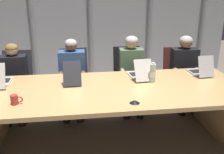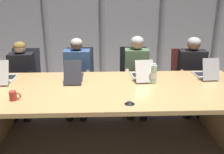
# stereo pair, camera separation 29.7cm
# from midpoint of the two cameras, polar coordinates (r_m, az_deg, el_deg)

# --- Properties ---
(ground_plane) EXTENTS (11.97, 11.97, 0.00)m
(ground_plane) POSITION_cam_midpoint_polar(r_m,az_deg,el_deg) (3.48, 1.85, -13.63)
(ground_plane) COLOR #6B6056
(conference_table) EXTENTS (3.32, 1.28, 0.72)m
(conference_table) POSITION_cam_midpoint_polar(r_m,az_deg,el_deg) (3.20, 1.96, -4.99)
(conference_table) COLOR tan
(conference_table) RESTS_ON ground_plane
(curtain_backdrop) EXTENTS (5.98, 0.17, 2.78)m
(curtain_backdrop) POSITION_cam_midpoint_polar(r_m,az_deg,el_deg) (5.73, 0.00, 14.26)
(curtain_backdrop) COLOR #B2B2B7
(curtain_backdrop) RESTS_ON ground_plane
(laptop_left_end) EXTENTS (0.23, 0.46, 0.31)m
(laptop_left_end) POSITION_cam_midpoint_polar(r_m,az_deg,el_deg) (3.58, -20.27, 0.05)
(laptop_left_end) COLOR beige
(laptop_left_end) RESTS_ON conference_table
(laptop_left_mid) EXTENTS (0.23, 0.49, 0.30)m
(laptop_left_mid) POSITION_cam_midpoint_polar(r_m,az_deg,el_deg) (3.42, -5.85, 0.29)
(laptop_left_mid) COLOR #2D2D33
(laptop_left_mid) RESTS_ON conference_table
(laptop_center) EXTENTS (0.27, 0.47, 0.28)m
(laptop_center) POSITION_cam_midpoint_polar(r_m,az_deg,el_deg) (3.50, 8.94, 0.52)
(laptop_center) COLOR beige
(laptop_center) RESTS_ON conference_table
(laptop_right_mid) EXTENTS (0.24, 0.41, 0.29)m
(laptop_right_mid) POSITION_cam_midpoint_polar(r_m,az_deg,el_deg) (3.77, 21.97, 0.73)
(laptop_right_mid) COLOR #BCBCC1
(laptop_right_mid) RESTS_ON conference_table
(office_chair_left_end) EXTENTS (0.60, 0.60, 0.96)m
(office_chair_left_end) POSITION_cam_midpoint_polar(r_m,az_deg,el_deg) (4.35, -16.52, -2.19)
(office_chair_left_end) COLOR #2D2D38
(office_chair_left_end) RESTS_ON ground_plane
(office_chair_left_mid) EXTENTS (0.60, 0.60, 0.96)m
(office_chair_left_mid) POSITION_cam_midpoint_polar(r_m,az_deg,el_deg) (4.21, -4.79, -2.09)
(office_chair_left_mid) COLOR #2D2D38
(office_chair_left_mid) RESTS_ON ground_plane
(office_chair_center) EXTENTS (0.60, 0.60, 0.96)m
(office_chair_center) POSITION_cam_midpoint_polar(r_m,az_deg,el_deg) (4.26, 6.70, -1.92)
(office_chair_center) COLOR black
(office_chair_center) RESTS_ON ground_plane
(office_chair_right_mid) EXTENTS (0.60, 0.60, 0.93)m
(office_chair_right_mid) POSITION_cam_midpoint_polar(r_m,az_deg,el_deg) (4.47, 17.66, -1.82)
(office_chair_right_mid) COLOR #511E19
(office_chair_right_mid) RESTS_ON ground_plane
(person_left_end) EXTENTS (0.39, 0.55, 1.11)m
(person_left_end) POSITION_cam_midpoint_polar(r_m,az_deg,el_deg) (4.10, -17.38, 0.47)
(person_left_end) COLOR black
(person_left_end) RESTS_ON ground_plane
(person_left_mid) EXTENTS (0.41, 0.55, 1.16)m
(person_left_mid) POSITION_cam_midpoint_polar(r_m,az_deg,el_deg) (3.96, -5.55, 1.02)
(person_left_mid) COLOR #335184
(person_left_mid) RESTS_ON ground_plane
(person_center) EXTENTS (0.39, 0.56, 1.18)m
(person_center) POSITION_cam_midpoint_polar(r_m,az_deg,el_deg) (4.01, 7.57, 1.43)
(person_center) COLOR #4C6B4C
(person_center) RESTS_ON ground_plane
(person_right_mid) EXTENTS (0.44, 0.56, 1.16)m
(person_right_mid) POSITION_cam_midpoint_polar(r_m,az_deg,el_deg) (4.25, 19.20, 1.44)
(person_right_mid) COLOR black
(person_right_mid) RESTS_ON ground_plane
(water_bottle_primary) EXTENTS (0.08, 0.08, 0.26)m
(water_bottle_primary) POSITION_cam_midpoint_polar(r_m,az_deg,el_deg) (3.32, 11.69, 0.50)
(water_bottle_primary) COLOR #ADD1B2
(water_bottle_primary) RESTS_ON conference_table
(coffee_mug_near) EXTENTS (0.13, 0.08, 0.10)m
(coffee_mug_near) POSITION_cam_midpoint_polar(r_m,az_deg,el_deg) (2.94, -18.10, -4.00)
(coffee_mug_near) COLOR #B2332D
(coffee_mug_near) RESTS_ON conference_table
(conference_mic_left_side) EXTENTS (0.11, 0.11, 0.03)m
(conference_mic_left_side) POSITION_cam_midpoint_polar(r_m,az_deg,el_deg) (2.74, 6.99, -5.61)
(conference_mic_left_side) COLOR black
(conference_mic_left_side) RESTS_ON conference_table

